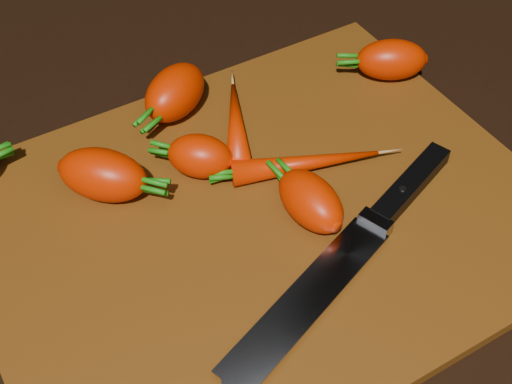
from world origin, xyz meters
TOP-DOWN VIEW (x-y plane):
  - ground at (0.00, 0.00)m, footprint 2.00×2.00m
  - cutting_board at (0.00, 0.00)m, footprint 0.50×0.40m
  - carrot_1 at (-0.02, 0.07)m, footprint 0.07×0.07m
  - carrot_2 at (-0.11, 0.09)m, footprint 0.09×0.09m
  - carrot_3 at (0.03, -0.03)m, footprint 0.05×0.08m
  - carrot_4 at (-0.00, 0.16)m, footprint 0.09×0.08m
  - carrot_5 at (0.22, 0.10)m, footprint 0.09×0.07m
  - carrot_6 at (0.03, 0.10)m, footprint 0.08×0.12m
  - carrot_7 at (0.06, 0.02)m, footprint 0.14×0.07m
  - knife at (-0.00, -0.10)m, footprint 0.30×0.14m

SIDE VIEW (x-z plane):
  - ground at x=0.00m, z-range -0.01..0.00m
  - cutting_board at x=0.00m, z-range 0.00..0.01m
  - knife at x=0.00m, z-range 0.01..0.03m
  - carrot_7 at x=0.06m, z-range 0.01..0.04m
  - carrot_6 at x=0.03m, z-range 0.01..0.04m
  - carrot_1 at x=-0.02m, z-range 0.01..0.05m
  - carrot_3 at x=0.03m, z-range 0.01..0.06m
  - carrot_5 at x=0.22m, z-range 0.01..0.06m
  - carrot_2 at x=-0.11m, z-range 0.01..0.06m
  - carrot_4 at x=0.00m, z-range 0.01..0.06m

